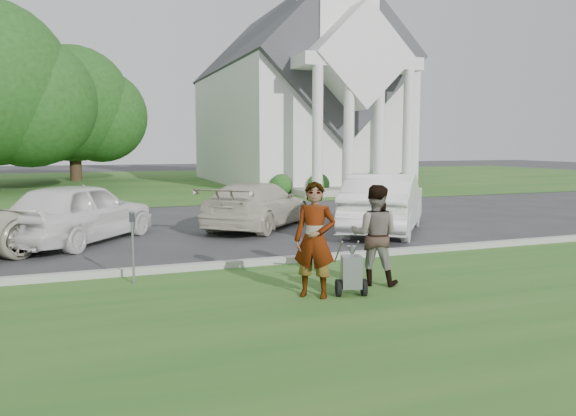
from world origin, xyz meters
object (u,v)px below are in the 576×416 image
church (294,88)px  tree_back (73,109)px  person_right (375,236)px  striping_cart (351,273)px  car_c (257,205)px  car_d (384,203)px  person_left (315,241)px  car_b (79,212)px  parking_meter_near (133,239)px

church → tree_back: size_ratio=2.51×
tree_back → person_right: 32.23m
striping_cart → car_c: size_ratio=0.22×
car_d → person_left: bearing=88.6°
car_b → car_d: car_d is taller
parking_meter_near → car_d: 8.01m
striping_cart → person_right: 1.02m
tree_back → car_d: 27.96m
car_c → person_left: bearing=120.4°
person_left → car_b: person_left is taller
car_c → car_d: size_ratio=0.94×
parking_meter_near → car_c: bearing=54.6°
car_d → church: bearing=-66.4°
striping_cart → person_left: 0.81m
church → parking_meter_near: (-11.87, -23.24, -5.12)m
church → striping_cart: church is taller
car_c → car_b: bearing=51.1°
striping_cart → person_right: size_ratio=0.59×
person_left → car_b: bearing=155.1°
parking_meter_near → car_b: bearing=100.5°
car_b → car_d: size_ratio=0.91×
person_left → car_b: size_ratio=0.41×
church → car_b: bearing=-124.6°
person_left → parking_meter_near: person_left is taller
tree_back → person_right: bearing=-80.8°
tree_back → striping_cart: size_ratio=9.34×
tree_back → parking_meter_near: size_ratio=7.44×
striping_cart → car_b: car_b is taller
person_right → striping_cart: bearing=70.3°
church → tree_back: (-13.01, 6.87, -1.21)m
parking_meter_near → church: bearing=63.0°
striping_cart → parking_meter_near: bearing=163.1°
striping_cart → car_b: (-4.11, 6.76, 0.39)m
tree_back → striping_cart: bearing=-82.2°
person_left → car_d: size_ratio=0.37×
tree_back → car_c: bearing=-78.1°
car_c → person_right: bearing=130.2°
church → person_right: bearing=-107.8°
church → car_d: size_ratio=4.84×
person_left → striping_cart: bearing=23.7°
church → parking_meter_near: bearing=-117.0°
striping_cart → car_c: 7.71m
person_left → parking_meter_near: 3.25m
striping_cart → church: bearing=86.1°
church → tree_back: church is taller
car_c → tree_back: bearing=-37.4°
person_left → tree_back: bearing=133.8°
car_c → car_d: 3.67m
tree_back → person_right: (5.09, -31.59, -3.85)m
church → car_c: size_ratio=5.15×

